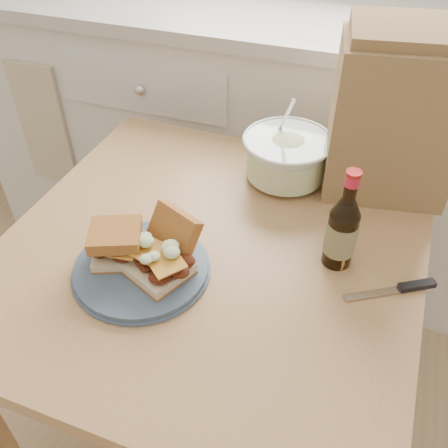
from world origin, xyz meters
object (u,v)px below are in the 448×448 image
(plate, at_px, (141,269))
(coleslaw_bowl, at_px, (287,159))
(beer_bottle, at_px, (342,230))
(paper_bag, at_px, (394,121))
(dining_table, at_px, (211,282))

(plate, height_order, coleslaw_bowl, coleslaw_bowl)
(beer_bottle, xyz_separation_m, paper_bag, (0.05, 0.28, 0.09))
(dining_table, bearing_deg, beer_bottle, 12.23)
(dining_table, relative_size, beer_bottle, 4.02)
(beer_bottle, distance_m, paper_bag, 0.30)
(plate, relative_size, beer_bottle, 1.20)
(dining_table, relative_size, coleslaw_bowl, 4.13)
(dining_table, xyz_separation_m, plate, (-0.10, -0.11, 0.11))
(plate, height_order, beer_bottle, beer_bottle)
(dining_table, xyz_separation_m, coleslaw_bowl, (0.09, 0.29, 0.16))
(beer_bottle, height_order, paper_bag, paper_bag)
(dining_table, height_order, coleslaw_bowl, coleslaw_bowl)
(dining_table, distance_m, coleslaw_bowl, 0.34)
(plate, relative_size, paper_bag, 0.75)
(plate, bearing_deg, coleslaw_bowl, 64.49)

